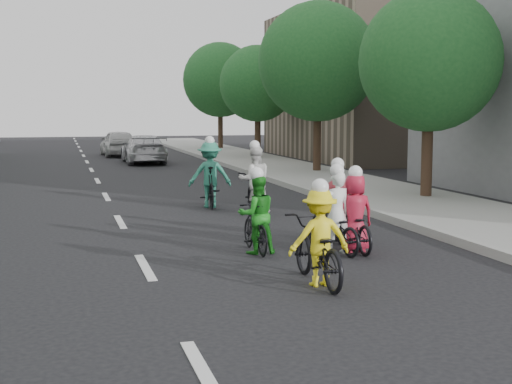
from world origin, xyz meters
name	(u,v)px	position (x,y,z in m)	size (l,w,h in m)	color
ground	(145,267)	(0.00, 0.00, 0.00)	(120.00, 120.00, 0.00)	black
sidewalk_right	(353,187)	(8.00, 10.00, 0.07)	(4.00, 80.00, 0.15)	gray
curb_right	(297,188)	(6.05, 10.00, 0.09)	(0.18, 80.00, 0.18)	#999993
bldg_se	(389,84)	(16.00, 24.00, 4.00)	(10.00, 14.00, 8.00)	gray
tree_r_0	(430,61)	(8.80, 6.60, 3.96)	(4.00, 4.00, 5.97)	black
tree_r_1	(318,62)	(8.80, 15.60, 4.52)	(4.80, 4.80, 6.93)	black
tree_r_2	(258,84)	(8.80, 24.60, 3.96)	(4.00, 4.00, 5.97)	black
tree_r_3	(220,80)	(8.80, 33.60, 4.52)	(4.80, 4.80, 6.93)	black
cyclist_0	(254,187)	(3.41, 5.61, 0.65)	(0.89, 1.93, 1.84)	black
cyclist_1	(210,180)	(2.54, 6.95, 0.74)	(1.20, 1.90, 1.91)	black
cyclist_2	(318,245)	(2.36, -1.86, 0.59)	(0.94, 1.93, 1.60)	black
cyclist_3	(353,222)	(3.87, 0.35, 0.55)	(0.71, 1.66, 1.60)	black
cyclist_4	(336,211)	(3.94, 1.39, 0.61)	(0.89, 1.50, 1.67)	black
cyclist_5	(256,221)	(2.10, 0.67, 0.59)	(0.70, 1.51, 1.58)	black
cyclist_6	(335,224)	(3.49, 0.31, 0.53)	(0.83, 1.70, 1.64)	black
follow_car_lead	(144,149)	(2.66, 23.41, 0.69)	(1.93, 4.76, 1.38)	#B6B6BB
follow_car_trail	(118,143)	(1.91, 29.21, 0.74)	(1.75, 4.35, 1.48)	silver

